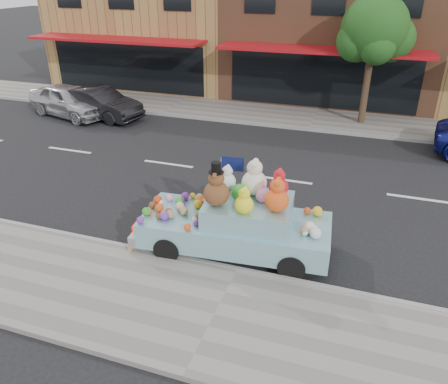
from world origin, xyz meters
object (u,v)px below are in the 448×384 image
at_px(car_silver, 69,101).
at_px(car_dark, 99,103).
at_px(art_car, 237,220).
at_px(street_tree, 375,34).

distance_m(car_silver, car_dark, 1.44).
relative_size(car_silver, car_dark, 1.02).
relative_size(car_dark, art_car, 0.89).
xyz_separation_m(street_tree, car_silver, (-12.58, -2.93, -2.98)).
height_order(car_silver, art_car, art_car).
height_order(street_tree, art_car, street_tree).
bearing_deg(car_silver, street_tree, -60.54).
distance_m(street_tree, car_dark, 11.88).
height_order(car_silver, car_dark, car_silver).
height_order(car_dark, art_car, art_car).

